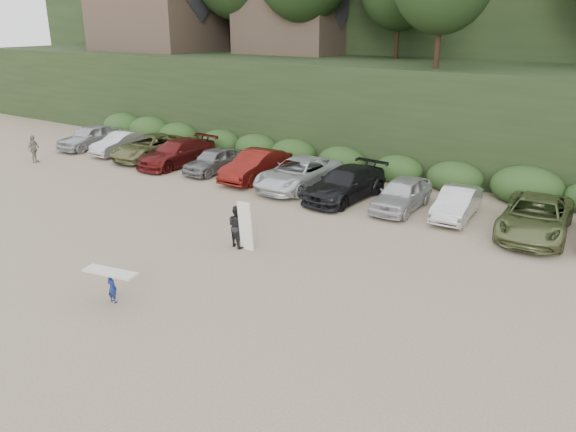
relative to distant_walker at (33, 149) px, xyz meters
The scene contains 5 objects.
ground 20.35m from the distant_walker, 15.82° to the right, with size 120.00×120.00×0.00m, color tan.
parked_cars 18.37m from the distant_walker, 14.32° to the left, with size 39.60×6.19×1.64m.
distant_walker is the anchor object (origin of this frame).
child_surfer 21.23m from the distant_walker, 26.78° to the right, with size 1.90×0.86×1.10m.
adult_surfer 19.73m from the distant_walker, 10.68° to the right, with size 1.32×0.85×2.03m.
Camera 1 is at (13.09, -14.29, 8.71)m, focal length 35.00 mm.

